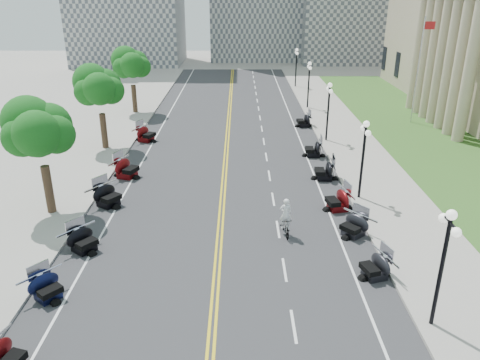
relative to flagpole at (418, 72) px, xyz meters
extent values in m
plane|color=gray|center=(-18.00, -22.00, -5.00)|extent=(160.00, 160.00, 0.00)
cube|color=#333335|center=(-18.00, -12.00, -5.00)|extent=(16.00, 90.00, 0.01)
cube|color=yellow|center=(-18.12, -12.00, -4.99)|extent=(0.12, 90.00, 0.00)
cube|color=yellow|center=(-17.88, -12.00, -4.99)|extent=(0.12, 90.00, 0.00)
cube|color=white|center=(-11.60, -12.00, -4.99)|extent=(0.12, 90.00, 0.00)
cube|color=white|center=(-24.40, -12.00, -4.99)|extent=(0.12, 90.00, 0.00)
cube|color=white|center=(-14.80, -30.00, -4.99)|extent=(0.12, 2.00, 0.00)
cube|color=white|center=(-14.80, -26.00, -4.99)|extent=(0.12, 2.00, 0.00)
cube|color=white|center=(-14.80, -22.00, -4.99)|extent=(0.12, 2.00, 0.00)
cube|color=white|center=(-14.80, -18.00, -4.99)|extent=(0.12, 2.00, 0.00)
cube|color=white|center=(-14.80, -14.00, -4.99)|extent=(0.12, 2.00, 0.00)
cube|color=white|center=(-14.80, -10.00, -4.99)|extent=(0.12, 2.00, 0.00)
cube|color=white|center=(-14.80, -6.00, -4.99)|extent=(0.12, 2.00, 0.00)
cube|color=white|center=(-14.80, -2.00, -4.99)|extent=(0.12, 2.00, 0.00)
cube|color=white|center=(-14.80, 2.00, -4.99)|extent=(0.12, 2.00, 0.00)
cube|color=white|center=(-14.80, 6.00, -4.99)|extent=(0.12, 2.00, 0.00)
cube|color=white|center=(-14.80, 10.00, -4.99)|extent=(0.12, 2.00, 0.00)
cube|color=white|center=(-14.80, 14.00, -4.99)|extent=(0.12, 2.00, 0.00)
cube|color=white|center=(-14.80, 18.00, -4.99)|extent=(0.12, 2.00, 0.00)
cube|color=white|center=(-14.80, 22.00, -4.99)|extent=(0.12, 2.00, 0.00)
cube|color=white|center=(-14.80, 26.00, -4.99)|extent=(0.12, 2.00, 0.00)
cube|color=white|center=(-14.80, 30.00, -4.99)|extent=(0.12, 2.00, 0.00)
cube|color=#9E9991|center=(-7.50, -12.00, -4.92)|extent=(5.00, 90.00, 0.15)
cube|color=#9E9991|center=(-28.50, -12.00, -4.92)|extent=(5.00, 90.00, 0.15)
cube|color=#356023|center=(-0.50, -4.00, -4.95)|extent=(9.00, 60.00, 0.10)
imported|color=#A51414|center=(-14.47, -22.58, -4.46)|extent=(0.70, 1.84, 1.08)
imported|color=silver|center=(-14.47, -22.58, -3.03)|extent=(0.65, 0.43, 1.78)
camera|label=1|loc=(-16.94, -44.84, 7.35)|focal=35.00mm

